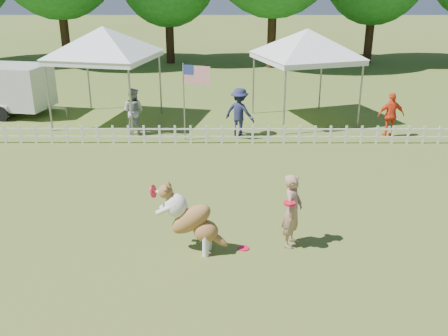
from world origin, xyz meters
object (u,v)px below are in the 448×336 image
object	(u,v)px
handler	(292,211)
spectator_b	(240,112)
canopy_tent_left	(107,77)
frisbee_on_turf	(244,248)
canopy_tent_right	(305,77)
spectator_c	(391,115)
spectator_a	(134,111)
cargo_trailer	(2,89)
dog	(192,219)
flag_pole	(184,102)

from	to	relation	value
handler	spectator_b	xyz separation A→B (m)	(-0.86, 7.28, 0.05)
canopy_tent_left	spectator_b	distance (m)	5.11
frisbee_on_turf	canopy_tent_right	bearing A→B (deg)	74.98
frisbee_on_turf	spectator_c	distance (m)	8.95
handler	spectator_a	distance (m)	8.72
canopy_tent_right	spectator_a	bearing A→B (deg)	177.97
canopy_tent_right	cargo_trailer	distance (m)	11.52
dog	flag_pole	world-z (taller)	flag_pole
canopy_tent_left	canopy_tent_right	world-z (taller)	canopy_tent_left
frisbee_on_turf	spectator_b	world-z (taller)	spectator_b
dog	frisbee_on_turf	distance (m)	1.22
frisbee_on_turf	cargo_trailer	distance (m)	13.58
canopy_tent_left	cargo_trailer	world-z (taller)	canopy_tent_left
flag_pole	frisbee_on_turf	bearing A→B (deg)	-57.55
cargo_trailer	spectator_b	world-z (taller)	cargo_trailer
canopy_tent_right	canopy_tent_left	bearing A→B (deg)	164.01
canopy_tent_right	dog	bearing A→B (deg)	-128.53
spectator_c	spectator_a	bearing A→B (deg)	-5.47
flag_pole	spectator_c	xyz separation A→B (m)	(6.81, 0.33, -0.51)
handler	canopy_tent_left	xyz separation A→B (m)	(-5.61, 8.97, 0.91)
dog	canopy_tent_right	distance (m)	10.17
frisbee_on_turf	spectator_b	xyz separation A→B (m)	(0.10, 7.46, 0.80)
dog	frisbee_on_turf	bearing A→B (deg)	17.10
spectator_b	canopy_tent_right	bearing A→B (deg)	-111.74
spectator_a	handler	bearing A→B (deg)	141.78
spectator_c	canopy_tent_right	bearing A→B (deg)	-42.11
cargo_trailer	spectator_c	bearing A→B (deg)	-1.53
spectator_a	spectator_b	world-z (taller)	spectator_b
canopy_tent_left	flag_pole	world-z (taller)	canopy_tent_left
dog	spectator_c	distance (m)	9.60
handler	spectator_b	distance (m)	7.33
cargo_trailer	dog	bearing A→B (deg)	-42.28
canopy_tent_right	flag_pole	size ratio (longest dim) A/B	1.29
cargo_trailer	spectator_c	distance (m)	14.35
dog	flag_pole	distance (m)	7.12
canopy_tent_right	cargo_trailer	bearing A→B (deg)	158.13
handler	flag_pole	bearing A→B (deg)	44.67
dog	handler	bearing A→B (deg)	19.86
canopy_tent_left	cargo_trailer	bearing A→B (deg)	178.69
canopy_tent_left	spectator_a	world-z (taller)	canopy_tent_left
canopy_tent_right	spectator_a	distance (m)	6.31
canopy_tent_right	spectator_a	xyz separation A→B (m)	(-6.00, -1.73, -0.84)
flag_pole	dog	bearing A→B (deg)	-65.65
handler	canopy_tent_right	size ratio (longest dim) A/B	0.47
cargo_trailer	spectator_a	xyz separation A→B (m)	(5.47, -2.49, -0.19)
handler	spectator_a	bearing A→B (deg)	53.89
handler	canopy_tent_right	world-z (taller)	canopy_tent_right
dog	cargo_trailer	size ratio (longest dim) A/B	0.31
spectator_b	dog	bearing A→B (deg)	111.03
spectator_a	spectator_c	xyz separation A→B (m)	(8.59, -0.37, -0.03)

